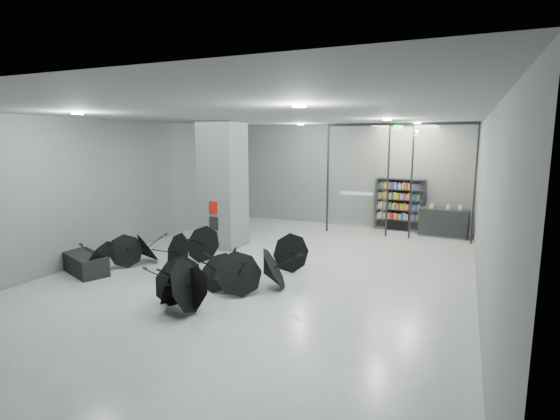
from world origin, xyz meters
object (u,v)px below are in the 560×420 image
at_px(shop_counter, 444,223).
at_px(bookshelf, 400,205).
at_px(bench, 85,263).
at_px(umbrella_cluster, 198,271).
at_px(column, 223,185).

bearing_deg(shop_counter, bookshelf, 170.93).
relative_size(bench, umbrella_cluster, 0.28).
xyz_separation_m(bench, bookshelf, (6.70, 8.70, 0.73)).
relative_size(column, umbrella_cluster, 0.71).
height_order(bookshelf, shop_counter, bookshelf).
height_order(shop_counter, umbrella_cluster, umbrella_cluster).
height_order(bench, shop_counter, shop_counter).
relative_size(bookshelf, shop_counter, 1.19).
relative_size(bench, shop_counter, 0.95).
height_order(bench, bookshelf, bookshelf).
height_order(column, bookshelf, column).
xyz_separation_m(column, bench, (-1.83, -3.95, -1.75)).
distance_m(bench, umbrella_cluster, 3.23).
height_order(bookshelf, umbrella_cluster, bookshelf).
distance_m(column, bookshelf, 6.88).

